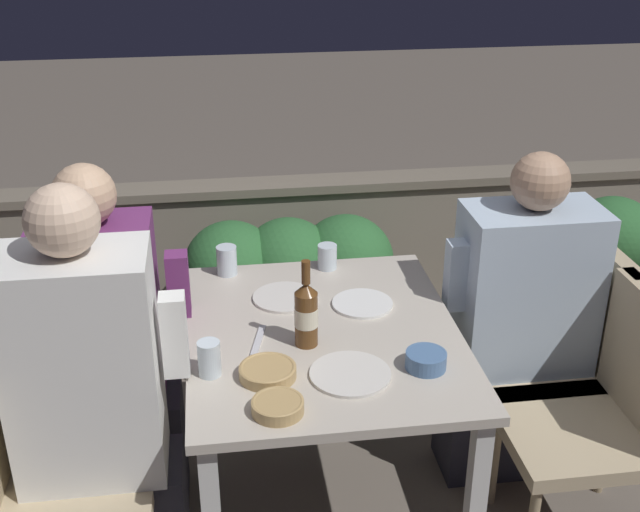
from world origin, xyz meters
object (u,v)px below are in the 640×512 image
Objects in this scene: person_purple_stripe at (114,346)px; potted_plant at (608,265)px; chair_right_near at (610,402)px; person_white_polo at (100,403)px; chair_right_far at (566,340)px; beer_bottle at (306,313)px; person_blue_shirt at (514,322)px; chair_left_far at (54,379)px; chair_left_near at (34,450)px.

person_purple_stripe is 2.09m from potted_plant.
chair_right_near is at bearing -13.68° from person_purple_stripe.
person_white_polo is 1.60m from chair_right_far.
person_white_polo is 4.77× the size of beer_bottle.
chair_right_far is 0.22m from person_blue_shirt.
person_white_polo is at bearing -154.32° from potted_plant.
beer_bottle is at bearing -16.81° from chair_left_far.
beer_bottle is (-0.93, 0.13, 0.32)m from chair_right_near.
person_white_polo is (0.20, -0.00, 0.14)m from chair_left_near.
person_purple_stripe reaches higher than beer_bottle.
person_white_polo reaches higher than chair_right_far.
chair_right_near is at bearing -0.47° from person_white_polo.
chair_left_far reaches higher than potted_plant.
chair_left_far is at bearing 89.77° from chair_left_near.
chair_right_far is at bearing 14.19° from beer_bottle.
chair_left_far is 1.00× the size of chair_right_near.
person_white_polo is 0.36m from person_purple_stripe.
chair_right_near is at bearing -63.67° from person_blue_shirt.
chair_left_far is 3.14× the size of beer_bottle.
chair_left_far is 1.55m from person_blue_shirt.
chair_left_far is at bearing 180.00° from person_purple_stripe.
chair_left_far is at bearing 118.97° from person_white_polo.
person_white_polo is at bearing -166.95° from chair_right_far.
person_purple_stripe is 1.57m from chair_right_near.
beer_bottle reaches higher than chair_right_far.
chair_left_near and chair_right_far have the same top height.
person_blue_shirt is 1.53× the size of potted_plant.
beer_bottle reaches higher than chair_left_near.
potted_plant is (0.45, 0.60, -0.03)m from chair_right_far.
person_white_polo is at bearing -168.78° from beer_bottle.
chair_right_far is at bearing -0.00° from person_blue_shirt.
chair_right_near is 3.14× the size of beer_bottle.
person_purple_stripe is 1.02× the size of person_blue_shirt.
chair_right_near is (1.52, -0.37, -0.11)m from person_purple_stripe.
chair_left_near and chair_right_near have the same top height.
person_purple_stripe is 1.55m from chair_right_far.
potted_plant is at bearing 23.61° from chair_left_near.
person_purple_stripe is at bearing 60.41° from chair_left_near.
person_white_polo is 2.23m from potted_plant.
chair_left_far is 2.28m from potted_plant.
chair_right_near is at bearing -92.95° from chair_right_far.
chair_left_near is at bearing 179.58° from chair_right_near.
beer_bottle is at bearing -22.05° from person_purple_stripe.
chair_left_far and chair_right_near have the same top height.
person_white_polo reaches higher than chair_left_near.
potted_plant is at bearing 53.03° from chair_right_far.
person_purple_stripe is at bearing 166.32° from chair_right_near.
potted_plant is at bearing 64.09° from chair_right_near.
beer_bottle is at bearing -165.81° from chair_right_far.
chair_right_near is 0.37m from chair_right_far.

